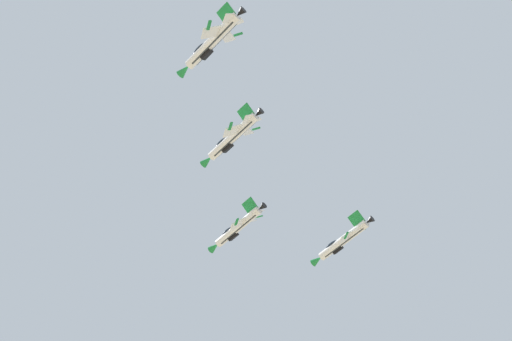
{
  "coord_description": "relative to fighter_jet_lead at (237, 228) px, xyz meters",
  "views": [
    {
      "loc": [
        1.66,
        -3.83,
        1.57
      ],
      "look_at": [
        12.3,
        58.86,
        100.54
      ],
      "focal_mm": 44.06,
      "sensor_mm": 36.0,
      "label": 1
    }
  ],
  "objects": [
    {
      "name": "fighter_jet_lead",
      "position": [
        0.0,
        0.0,
        0.0
      ],
      "size": [
        10.33,
        13.96,
        7.81
      ],
      "rotation": [
        0.0,
        -0.87,
        0.6
      ],
      "color": "silver"
    },
    {
      "name": "fighter_jet_left_wing",
      "position": [
        -4.09,
        -20.11,
        0.58
      ],
      "size": [
        10.44,
        13.96,
        7.58
      ],
      "rotation": [
        0.0,
        -0.84,
        0.6
      ],
      "color": "silver"
    },
    {
      "name": "fighter_jet_right_wing",
      "position": [
        20.98,
        -2.01,
        -2.35
      ],
      "size": [
        10.37,
        13.96,
        7.72
      ],
      "rotation": [
        0.0,
        -0.86,
        0.6
      ],
      "color": "silver"
    },
    {
      "name": "fighter_jet_left_outer",
      "position": [
        -10.23,
        -38.28,
        -0.62
      ],
      "size": [
        10.34,
        13.96,
        7.79
      ],
      "rotation": [
        0.0,
        -0.87,
        0.6
      ],
      "color": "silver"
    }
  ]
}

